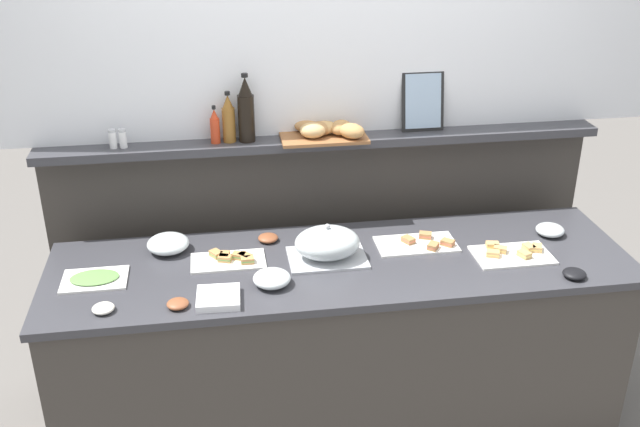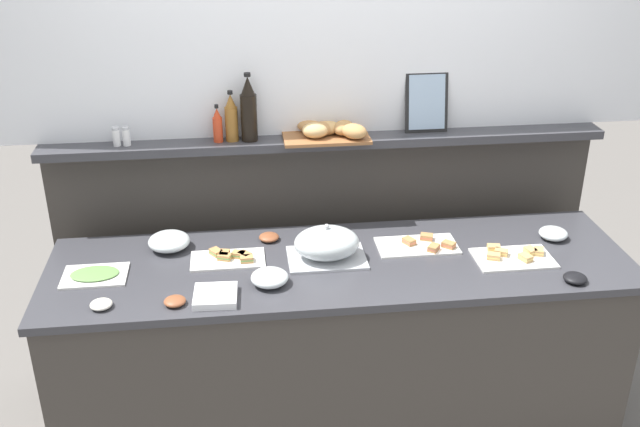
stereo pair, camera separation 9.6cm
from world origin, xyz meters
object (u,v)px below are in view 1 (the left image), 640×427
(napkin_stack, at_px, (218,298))
(salt_shaker, at_px, (113,139))
(glass_bowl_small, at_px, (550,230))
(condiment_bowl_cream, at_px, (574,274))
(hot_sauce_bottle, at_px, (215,127))
(cold_cuts_platter, at_px, (95,279))
(vinegar_bottle_amber, at_px, (229,120))
(sandwich_platter_front, at_px, (419,243))
(glass_bowl_medium, at_px, (272,279))
(sandwich_platter_rear, at_px, (230,259))
(wine_bottle_dark, at_px, (246,111))
(bread_basket, at_px, (326,131))
(framed_picture, at_px, (423,101))
(condiment_bowl_teal, at_px, (178,304))
(condiment_bowl_dark, at_px, (103,308))
(serving_cloche, at_px, (327,244))
(sandwich_platter_side, at_px, (512,253))
(condiment_bowl_red, at_px, (268,238))
(pepper_shaker, at_px, (123,138))
(glass_bowl_large, at_px, (168,244))

(napkin_stack, distance_m, salt_shaker, 0.94)
(glass_bowl_small, xyz_separation_m, condiment_bowl_cream, (-0.07, -0.38, -0.01))
(hot_sauce_bottle, bearing_deg, salt_shaker, 179.94)
(cold_cuts_platter, height_order, vinegar_bottle_amber, vinegar_bottle_amber)
(vinegar_bottle_amber, bearing_deg, condiment_bowl_cream, -28.88)
(sandwich_platter_front, bearing_deg, condiment_bowl_cream, -33.74)
(condiment_bowl_cream, bearing_deg, glass_bowl_medium, 174.02)
(glass_bowl_small, bearing_deg, sandwich_platter_rear, -178.85)
(cold_cuts_platter, relative_size, condiment_bowl_cream, 2.74)
(wine_bottle_dark, bearing_deg, bread_basket, -3.15)
(glass_bowl_small, relative_size, condiment_bowl_cream, 1.34)
(hot_sauce_bottle, relative_size, framed_picture, 0.62)
(glass_bowl_small, height_order, napkin_stack, glass_bowl_small)
(bread_basket, bearing_deg, condiment_bowl_teal, -134.37)
(sandwich_platter_rear, xyz_separation_m, condiment_bowl_dark, (-0.50, -0.32, 0.00))
(glass_bowl_small, xyz_separation_m, salt_shaker, (-1.96, 0.37, 0.43))
(glass_bowl_small, bearing_deg, wine_bottle_dark, 164.71)
(serving_cloche, bearing_deg, hot_sauce_bottle, 135.58)
(sandwich_platter_front, xyz_separation_m, salt_shaker, (-1.34, 0.38, 0.44))
(sandwich_platter_side, bearing_deg, sandwich_platter_rear, 173.80)
(condiment_bowl_cream, relative_size, condiment_bowl_red, 1.06)
(salt_shaker, bearing_deg, sandwich_platter_front, -15.75)
(glass_bowl_small, bearing_deg, condiment_bowl_teal, -168.01)
(hot_sauce_bottle, distance_m, pepper_shaker, 0.41)
(condiment_bowl_red, height_order, salt_shaker, salt_shaker)
(condiment_bowl_dark, xyz_separation_m, pepper_shaker, (0.06, 0.72, 0.43))
(cold_cuts_platter, height_order, serving_cloche, serving_cloche)
(vinegar_bottle_amber, bearing_deg, pepper_shaker, -179.01)
(sandwich_platter_front, distance_m, bread_basket, 0.68)
(sandwich_platter_front, bearing_deg, bread_basket, 135.96)
(sandwich_platter_side, bearing_deg, cold_cuts_platter, 178.10)
(serving_cloche, distance_m, condiment_bowl_red, 0.32)
(cold_cuts_platter, bearing_deg, condiment_bowl_cream, -8.01)
(sandwich_platter_side, relative_size, bread_basket, 0.85)
(serving_cloche, bearing_deg, pepper_shaker, 152.95)
(glass_bowl_small, bearing_deg, sandwich_platter_side, -146.69)
(serving_cloche, height_order, wine_bottle_dark, wine_bottle_dark)
(glass_bowl_small, xyz_separation_m, condiment_bowl_red, (-1.30, 0.14, -0.01))
(glass_bowl_large, distance_m, glass_bowl_medium, 0.56)
(condiment_bowl_dark, distance_m, wine_bottle_dark, 1.09)
(sandwich_platter_rear, distance_m, napkin_stack, 0.32)
(sandwich_platter_front, distance_m, glass_bowl_large, 1.13)
(condiment_bowl_dark, xyz_separation_m, condiment_bowl_red, (0.68, 0.49, 0.00))
(sandwich_platter_rear, bearing_deg, hot_sauce_bottle, 93.75)
(bread_basket, relative_size, framed_picture, 1.41)
(glass_bowl_large, relative_size, wine_bottle_dark, 0.59)
(serving_cloche, xyz_separation_m, glass_bowl_medium, (-0.26, -0.18, -0.05))
(sandwich_platter_front, bearing_deg, cold_cuts_platter, -176.08)
(condiment_bowl_cream, distance_m, pepper_shaker, 2.05)
(sandwich_platter_rear, xyz_separation_m, glass_bowl_small, (1.48, 0.03, 0.01))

